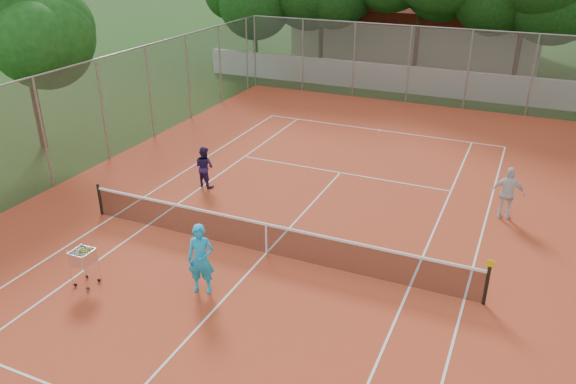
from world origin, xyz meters
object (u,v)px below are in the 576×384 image
at_px(player_far_left, 204,167).
at_px(clubhouse, 420,26).
at_px(tennis_net, 266,238).
at_px(ball_hopper, 84,266).
at_px(player_near, 201,259).
at_px(player_far_right, 508,193).

bearing_deg(player_far_left, clubhouse, -83.45).
distance_m(tennis_net, clubhouse, 29.12).
distance_m(clubhouse, ball_hopper, 32.39).
bearing_deg(ball_hopper, clubhouse, 111.28).
height_order(tennis_net, ball_hopper, ball_hopper).
bearing_deg(ball_hopper, tennis_net, 66.93).
xyz_separation_m(clubhouse, player_near, (1.33, -31.31, -1.24)).
bearing_deg(player_far_right, ball_hopper, 36.66).
relative_size(tennis_net, ball_hopper, 10.71).
relative_size(player_far_left, player_far_right, 0.86).
bearing_deg(player_far_left, ball_hopper, 105.21).
bearing_deg(player_far_right, clubhouse, -76.06).
bearing_deg(clubhouse, ball_hopper, -92.77).
height_order(tennis_net, player_far_left, player_far_left).
distance_m(clubhouse, player_near, 31.37).
relative_size(player_near, player_far_left, 1.26).
relative_size(tennis_net, player_far_right, 6.86).
xyz_separation_m(tennis_net, player_far_right, (5.98, 5.03, 0.38)).
bearing_deg(clubhouse, tennis_net, -86.05).
bearing_deg(player_far_left, player_far_right, -158.98).
distance_m(player_far_left, player_far_right, 10.18).
distance_m(tennis_net, player_far_right, 7.83).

